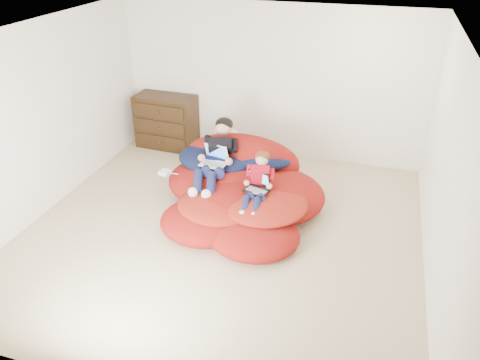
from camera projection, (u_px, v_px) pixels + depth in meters
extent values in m
cube|color=#BFAE89|center=(222.00, 239.00, 6.17)|extent=(5.10, 5.10, 0.25)
cube|color=white|center=(271.00, 82.00, 7.60)|extent=(5.10, 0.02, 2.50)
cube|color=white|center=(107.00, 281.00, 3.41)|extent=(5.10, 0.02, 2.50)
cube|color=white|center=(40.00, 121.00, 6.15)|extent=(0.02, 5.10, 2.50)
cube|color=white|center=(448.00, 173.00, 4.86)|extent=(0.02, 5.10, 2.50)
cube|color=white|center=(218.00, 34.00, 4.89)|extent=(5.10, 5.10, 0.02)
cube|color=#301E0D|center=(166.00, 121.00, 8.21)|extent=(1.06, 0.57, 0.93)
cube|color=#301E0D|center=(161.00, 142.00, 8.12)|extent=(0.93, 0.07, 0.22)
cylinder|color=#4C3F26|center=(161.00, 142.00, 8.11)|extent=(0.03, 0.06, 0.03)
cube|color=#301E0D|center=(160.00, 127.00, 7.99)|extent=(0.93, 0.07, 0.22)
cylinder|color=#4C3F26|center=(159.00, 127.00, 7.97)|extent=(0.03, 0.06, 0.03)
cube|color=#301E0D|center=(158.00, 112.00, 7.85)|extent=(0.93, 0.07, 0.22)
cylinder|color=#4C3F26|center=(158.00, 112.00, 7.83)|extent=(0.03, 0.06, 0.03)
ellipsoid|color=#9D1711|center=(220.00, 181.00, 6.83)|extent=(1.52, 1.36, 0.54)
ellipsoid|color=#9D1711|center=(273.00, 195.00, 6.53)|extent=(1.45, 1.41, 0.52)
ellipsoid|color=#9D1711|center=(236.00, 206.00, 6.30)|extent=(1.64, 1.31, 0.53)
ellipsoid|color=#9D1711|center=(204.00, 221.00, 6.06)|extent=(1.16, 1.06, 0.39)
ellipsoid|color=#9D1711|center=(254.00, 235.00, 5.82)|extent=(1.17, 1.06, 0.38)
ellipsoid|color=#9D1711|center=(242.00, 160.00, 7.04)|extent=(1.78, 0.78, 0.78)
ellipsoid|color=#111A3E|center=(216.00, 158.00, 6.92)|extent=(1.14, 0.93, 0.29)
ellipsoid|color=#111A3E|center=(261.00, 158.00, 6.81)|extent=(0.89, 0.62, 0.21)
ellipsoid|color=#AE2518|center=(264.00, 203.00, 6.08)|extent=(1.15, 1.15, 0.21)
ellipsoid|color=#AE2518|center=(219.00, 205.00, 6.10)|extent=(1.09, 0.98, 0.20)
ellipsoid|color=beige|center=(226.00, 136.00, 7.27)|extent=(0.45, 0.29, 0.29)
cube|color=black|center=(220.00, 149.00, 6.73)|extent=(0.44, 0.52, 0.48)
sphere|color=tan|center=(224.00, 127.00, 6.73)|extent=(0.23, 0.23, 0.23)
ellipsoid|color=black|center=(224.00, 124.00, 6.73)|extent=(0.26, 0.24, 0.20)
cylinder|color=#151B43|center=(206.00, 168.00, 6.56)|extent=(0.25, 0.40, 0.21)
cylinder|color=#151B43|center=(198.00, 181.00, 6.29)|extent=(0.22, 0.38, 0.24)
sphere|color=white|center=(193.00, 192.00, 6.17)|extent=(0.14, 0.14, 0.14)
cylinder|color=#151B43|center=(219.00, 170.00, 6.51)|extent=(0.25, 0.40, 0.21)
cylinder|color=#151B43|center=(211.00, 183.00, 6.25)|extent=(0.22, 0.38, 0.24)
sphere|color=white|center=(206.00, 194.00, 6.12)|extent=(0.14, 0.14, 0.14)
cube|color=red|center=(260.00, 178.00, 6.15)|extent=(0.28, 0.28, 0.38)
sphere|color=tan|center=(262.00, 159.00, 6.09)|extent=(0.17, 0.17, 0.17)
ellipsoid|color=#522E15|center=(262.00, 157.00, 6.09)|extent=(0.19, 0.18, 0.15)
cylinder|color=#151B43|center=(251.00, 194.00, 6.08)|extent=(0.16, 0.29, 0.16)
cylinder|color=#151B43|center=(246.00, 205.00, 5.88)|extent=(0.13, 0.28, 0.18)
sphere|color=white|center=(242.00, 214.00, 5.78)|extent=(0.10, 0.10, 0.10)
cylinder|color=#151B43|center=(261.00, 195.00, 6.04)|extent=(0.16, 0.29, 0.16)
cylinder|color=#151B43|center=(256.00, 207.00, 5.85)|extent=(0.13, 0.28, 0.18)
sphere|color=white|center=(253.00, 216.00, 5.75)|extent=(0.10, 0.10, 0.10)
cube|color=white|center=(213.00, 164.00, 6.51)|extent=(0.38, 0.29, 0.01)
cube|color=gray|center=(213.00, 164.00, 6.49)|extent=(0.31, 0.17, 0.00)
cube|color=white|center=(217.00, 152.00, 6.58)|extent=(0.36, 0.13, 0.23)
cube|color=#3A70C5|center=(216.00, 152.00, 6.57)|extent=(0.31, 0.10, 0.19)
cube|color=black|center=(256.00, 191.00, 6.04)|extent=(0.36, 0.30, 0.02)
cube|color=gray|center=(256.00, 190.00, 6.03)|extent=(0.29, 0.19, 0.00)
cube|color=black|center=(259.00, 178.00, 6.11)|extent=(0.32, 0.16, 0.21)
cube|color=#4FA3B9|center=(259.00, 178.00, 6.10)|extent=(0.28, 0.13, 0.17)
cube|color=white|center=(165.00, 172.00, 6.64)|extent=(0.17, 0.17, 0.05)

